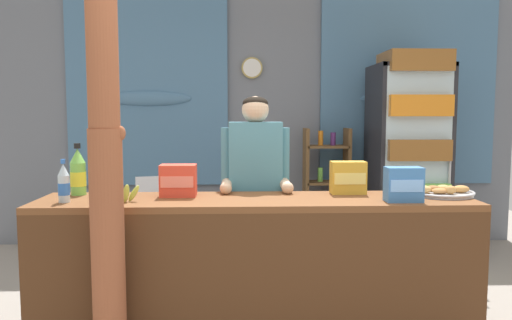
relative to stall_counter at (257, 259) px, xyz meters
name	(u,v)px	position (x,y,z in m)	size (l,w,h in m)	color
ground_plane	(264,299)	(0.09, 0.79, -0.56)	(7.70, 7.70, 0.00)	gray
back_wall_curtained	(261,115)	(0.14, 2.55, 0.86)	(5.74, 0.22, 2.74)	slate
stall_counter	(257,259)	(0.00, 0.00, 0.00)	(2.70, 0.56, 0.91)	brown
timber_post	(105,139)	(-0.82, -0.29, 0.74)	(0.20, 0.18, 2.72)	#995133
drink_fridge	(409,146)	(1.59, 1.95, 0.55)	(0.71, 0.73, 2.03)	#232328
bottle_shelf_rack	(326,186)	(0.82, 2.26, 0.11)	(0.48, 0.28, 1.28)	brown
plastic_lawn_chair	(161,218)	(-0.82, 1.52, -0.06)	(0.54, 0.54, 0.86)	silver
shopkeeper	(255,179)	(0.01, 0.54, 0.41)	(0.48, 0.42, 1.56)	#28282D
soda_bottle_lime_soda	(78,173)	(-1.15, 0.29, 0.50)	(0.10, 0.10, 0.34)	#75C64C
soda_bottle_water	(64,184)	(-1.15, 0.01, 0.46)	(0.07, 0.07, 0.26)	silver
snack_box_biscuit	(404,184)	(0.88, -0.03, 0.46)	(0.21, 0.12, 0.21)	#3D75B7
snack_box_choco_powder	(348,178)	(0.61, 0.27, 0.46)	(0.23, 0.12, 0.21)	gold
snack_box_crackers	(178,180)	(-0.49, 0.21, 0.45)	(0.23, 0.15, 0.20)	#E5422D
pastry_tray	(441,192)	(1.20, 0.19, 0.37)	(0.41, 0.41, 0.07)	#BCBCC1
banana_bunch	(118,192)	(-0.83, 0.01, 0.41)	(0.26, 0.06, 0.16)	#B7C647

